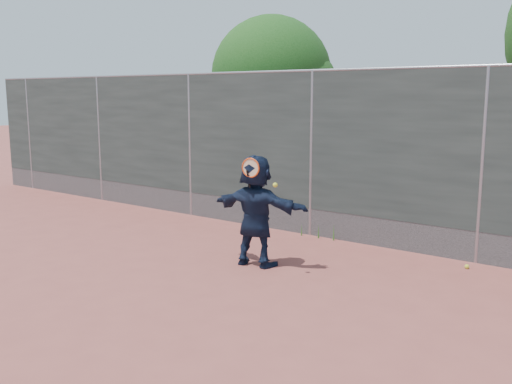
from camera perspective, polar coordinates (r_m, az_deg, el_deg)
The scene contains 7 objects.
ground at distance 8.02m, azimuth -7.79°, elevation -9.15°, with size 80.00×80.00×0.00m, color #9E4C42.
player at distance 8.62m, azimuth 0.00°, elevation -1.86°, with size 1.58×0.50×1.70m, color #131E36.
ball_ground at distance 9.19m, azimuth 20.34°, elevation -7.00°, with size 0.07×0.07×0.07m, color yellow.
fence at distance 10.43m, azimuth 5.57°, elevation 4.19°, with size 20.00×0.06×3.03m.
swing_action at distance 8.29m, azimuth -0.31°, elevation 2.15°, with size 0.67×0.20×0.51m.
tree_left at distance 14.49m, azimuth 2.17°, elevation 11.15°, with size 3.15×3.00×4.53m.
weed_clump at distance 10.42m, azimuth 6.50°, elevation -3.92°, with size 0.68×0.07×0.30m.
Camera 1 is at (5.34, -5.40, 2.59)m, focal length 40.00 mm.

